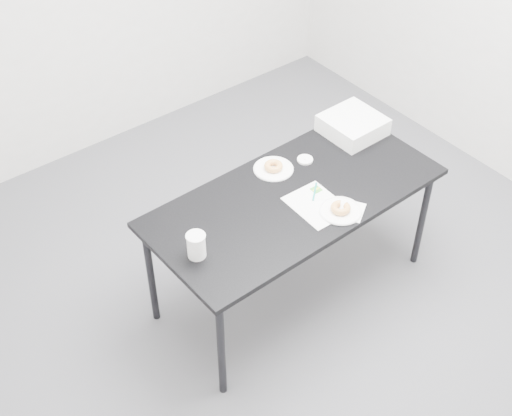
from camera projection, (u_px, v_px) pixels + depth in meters
floor at (274, 297)px, 4.22m from camera, size 4.00×4.00×0.00m
table at (294, 203)px, 3.82m from camera, size 1.63×0.79×0.73m
scorecard at (317, 205)px, 3.72m from camera, size 0.25×0.31×0.00m
logo_patch at (316, 189)px, 3.81m from camera, size 0.05×0.05×0.00m
pen at (315, 191)px, 3.79m from camera, size 0.11×0.10×0.01m
napkin at (348, 210)px, 3.69m from camera, size 0.21×0.21×0.00m
plate_near at (340, 211)px, 3.68m from camera, size 0.22×0.22×0.01m
donut_near at (341, 208)px, 3.67m from camera, size 0.14×0.14×0.03m
plate_far at (273, 169)px, 3.94m from camera, size 0.22×0.22×0.01m
donut_far at (273, 166)px, 3.93m from camera, size 0.14×0.14×0.03m
coffee_cup at (196, 245)px, 3.40m from camera, size 0.09×0.09×0.14m
cup_lid at (305, 160)px, 4.00m from camera, size 0.09×0.09×0.01m
bakery_box at (353, 125)px, 4.16m from camera, size 0.32×0.32×0.11m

